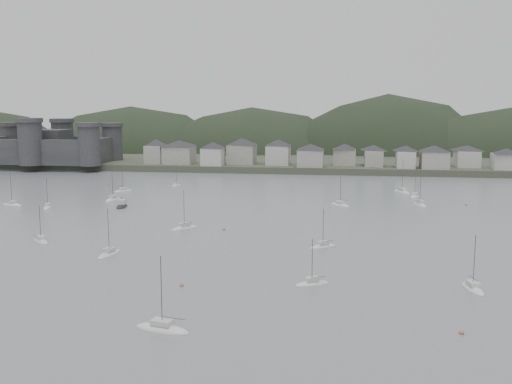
# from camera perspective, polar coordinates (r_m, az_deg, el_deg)

# --- Properties ---
(ground) EXTENTS (900.00, 900.00, 0.00)m
(ground) POSITION_cam_1_polar(r_m,az_deg,el_deg) (100.99, -6.42, -9.61)
(ground) COLOR slate
(ground) RESTS_ON ground
(far_shore_land) EXTENTS (900.00, 250.00, 3.00)m
(far_shore_land) POSITION_cam_1_polar(r_m,az_deg,el_deg) (389.63, 4.82, 4.06)
(far_shore_land) COLOR #383D2D
(far_shore_land) RESTS_ON ground
(forested_ridge) EXTENTS (851.55, 103.94, 102.57)m
(forested_ridge) POSITION_cam_1_polar(r_m,az_deg,el_deg) (365.13, 5.29, 1.74)
(forested_ridge) COLOR black
(forested_ridge) RESTS_ON ground
(castle) EXTENTS (66.00, 43.00, 20.00)m
(castle) POSITION_cam_1_polar(r_m,az_deg,el_deg) (309.40, -19.52, 4.23)
(castle) COLOR #313134
(castle) RESTS_ON far_shore_land
(waterfront_town) EXTENTS (451.48, 28.46, 12.92)m
(waterfront_town) POSITION_cam_1_polar(r_m,az_deg,el_deg) (278.10, 13.78, 3.57)
(waterfront_town) COLOR gray
(waterfront_town) RESTS_ON far_shore_land
(moored_fleet) EXTENTS (236.79, 149.67, 13.43)m
(moored_fleet) POSITION_cam_1_polar(r_m,az_deg,el_deg) (165.89, -8.34, -2.42)
(moored_fleet) COLOR silver
(moored_fleet) RESTS_ON ground
(motor_launch_far) EXTENTS (4.09, 8.48, 3.94)m
(motor_launch_far) POSITION_cam_1_polar(r_m,az_deg,el_deg) (185.86, -12.84, -1.33)
(motor_launch_far) COLOR black
(motor_launch_far) RESTS_ON ground
(mooring_buoys) EXTENTS (155.90, 136.43, 0.70)m
(mooring_buoys) POSITION_cam_1_polar(r_m,az_deg,el_deg) (150.36, -2.41, -3.47)
(mooring_buoys) COLOR #B65B3C
(mooring_buoys) RESTS_ON ground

